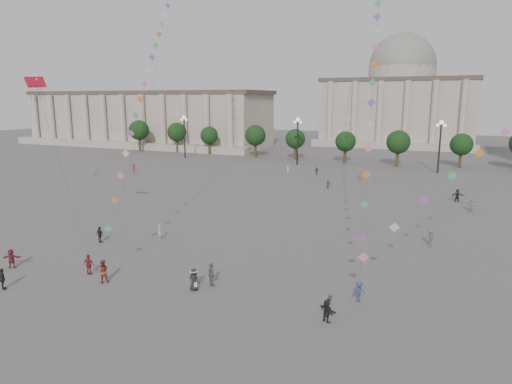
% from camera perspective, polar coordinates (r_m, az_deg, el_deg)
% --- Properties ---
extents(ground, '(360.00, 360.00, 0.00)m').
position_cam_1_polar(ground, '(36.81, -7.96, -12.30)').
color(ground, '#5E5B58').
rests_on(ground, ground).
extents(hall_west, '(84.00, 26.22, 17.20)m').
position_cam_1_polar(hall_west, '(153.82, -13.68, 8.90)').
color(hall_west, '#A19687').
rests_on(hall_west, ground).
extents(hall_central, '(48.30, 34.30, 35.50)m').
position_cam_1_polar(hall_central, '(158.74, 17.52, 10.86)').
color(hall_central, '#A19687').
rests_on(hall_central, ground).
extents(tree_row, '(137.12, 5.12, 8.00)m').
position_cam_1_polar(tree_row, '(108.42, 14.15, 6.26)').
color(tree_row, '#3B2C1D').
rests_on(tree_row, ground).
extents(lamp_post_far_west, '(2.00, 0.90, 10.65)m').
position_cam_1_polar(lamp_post_far_west, '(117.13, -8.96, 7.80)').
color(lamp_post_far_west, '#262628').
rests_on(lamp_post_far_west, ground).
extents(lamp_post_mid_west, '(2.00, 0.90, 10.65)m').
position_cam_1_polar(lamp_post_mid_west, '(104.14, 5.22, 7.44)').
color(lamp_post_mid_west, '#262628').
rests_on(lamp_post_mid_west, ground).
extents(lamp_post_mid_east, '(2.00, 0.90, 10.65)m').
position_cam_1_polar(lamp_post_mid_east, '(98.83, 22.05, 6.42)').
color(lamp_post_mid_east, '#262628').
rests_on(lamp_post_mid_east, ground).
extents(person_crowd_0, '(1.08, 0.72, 1.71)m').
position_cam_1_polar(person_crowd_0, '(90.45, 7.57, 2.61)').
color(person_crowd_0, navy).
rests_on(person_crowd_0, ground).
extents(person_crowd_1, '(1.14, 1.09, 1.86)m').
position_cam_1_polar(person_crowd_1, '(95.80, -19.73, 2.57)').
color(person_crowd_1, beige).
rests_on(person_crowd_1, ground).
extents(person_crowd_2, '(1.28, 1.42, 1.91)m').
position_cam_1_polar(person_crowd_2, '(95.74, -15.04, 2.87)').
color(person_crowd_2, '#9E2B2F').
rests_on(person_crowd_2, ground).
extents(person_crowd_3, '(1.50, 1.14, 1.58)m').
position_cam_1_polar(person_crowd_3, '(32.16, 8.83, -14.46)').
color(person_crowd_3, black).
rests_on(person_crowd_3, ground).
extents(person_crowd_4, '(1.34, 1.60, 1.72)m').
position_cam_1_polar(person_crowd_4, '(87.21, 12.87, 2.09)').
color(person_crowd_4, beige).
rests_on(person_crowd_4, ground).
extents(person_crowd_6, '(1.33, 1.16, 1.79)m').
position_cam_1_polar(person_crowd_6, '(50.07, 20.98, -5.36)').
color(person_crowd_6, '#58575B').
rests_on(person_crowd_6, ground).
extents(person_crowd_7, '(1.73, 1.03, 1.78)m').
position_cam_1_polar(person_crowd_7, '(67.12, 25.38, -1.53)').
color(person_crowd_7, '#B3B3AF').
rests_on(person_crowd_7, ground).
extents(person_crowd_9, '(1.83, 1.04, 1.88)m').
position_cam_1_polar(person_crowd_9, '(72.82, 23.86, -0.40)').
color(person_crowd_9, black).
rests_on(person_crowd_9, ground).
extents(person_crowd_10, '(0.67, 0.68, 1.59)m').
position_cam_1_polar(person_crowd_10, '(91.62, 4.02, 2.76)').
color(person_crowd_10, silver).
rests_on(person_crowd_10, ground).
extents(person_crowd_12, '(1.40, 1.11, 1.49)m').
position_cam_1_polar(person_crowd_12, '(77.61, 9.02, 1.00)').
color(person_crowd_12, slate).
rests_on(person_crowd_12, ground).
extents(person_crowd_13, '(0.74, 0.70, 1.70)m').
position_cam_1_polar(person_crowd_13, '(49.96, -11.96, -4.92)').
color(person_crowd_13, '#B0B1AC').
rests_on(person_crowd_13, ground).
extents(tourist_0, '(1.10, 0.55, 1.80)m').
position_cam_1_polar(tourist_0, '(42.05, -20.16, -8.51)').
color(tourist_0, maroon).
rests_on(tourist_0, ground).
extents(tourist_1, '(1.08, 0.90, 1.73)m').
position_cam_1_polar(tourist_1, '(41.73, -29.12, -9.50)').
color(tourist_1, black).
rests_on(tourist_1, ground).
extents(tourist_2, '(1.69, 1.20, 1.76)m').
position_cam_1_polar(tourist_2, '(46.43, -28.25, -7.33)').
color(tourist_2, maroon).
rests_on(tourist_2, ground).
extents(tourist_3, '(1.16, 1.12, 1.94)m').
position_cam_1_polar(tourist_3, '(37.45, -5.60, -10.21)').
color(tourist_3, slate).
rests_on(tourist_3, ground).
extents(tourist_4, '(1.05, 0.54, 1.72)m').
position_cam_1_polar(tourist_4, '(50.69, -18.93, -5.06)').
color(tourist_4, black).
rests_on(tourist_4, ground).
extents(kite_flyer_0, '(1.19, 1.19, 1.94)m').
position_cam_1_polar(kite_flyer_0, '(39.90, -18.63, -9.38)').
color(kite_flyer_0, '#9A322A').
rests_on(kite_flyer_0, ground).
extents(kite_flyer_1, '(1.13, 1.14, 1.58)m').
position_cam_1_polar(kite_flyer_1, '(35.47, 12.76, -12.05)').
color(kite_flyer_1, navy).
rests_on(kite_flyer_1, ground).
extents(kite_flyer_2, '(0.91, 0.95, 1.54)m').
position_cam_1_polar(kite_flyer_2, '(33.12, 9.28, -13.72)').
color(kite_flyer_2, slate).
rests_on(kite_flyer_2, ground).
extents(hat_person, '(0.88, 0.60, 1.78)m').
position_cam_1_polar(hat_person, '(36.80, -7.77, -10.74)').
color(hat_person, black).
rests_on(hat_person, ground).
extents(dragon_kite, '(6.05, 2.83, 18.41)m').
position_cam_1_polar(dragon_kite, '(50.04, -25.74, 11.34)').
color(dragon_kite, red).
rests_on(dragon_kite, ground).
extents(kite_train_west, '(20.07, 48.39, 69.00)m').
position_cam_1_polar(kite_train_west, '(64.94, -11.10, 20.79)').
color(kite_train_west, '#3F3F3F').
rests_on(kite_train_west, ground).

